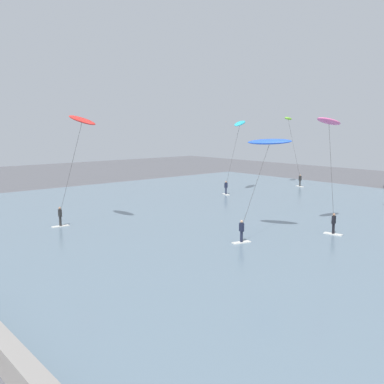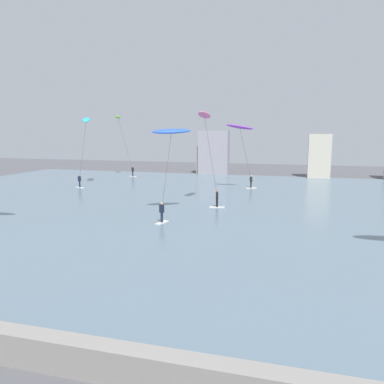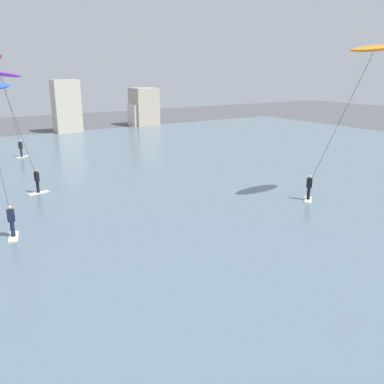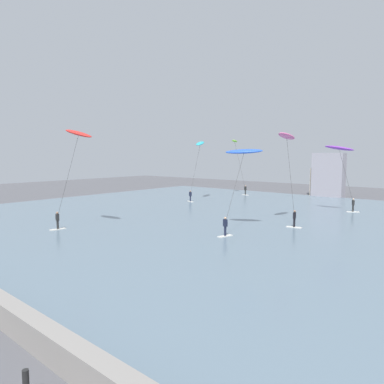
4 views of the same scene
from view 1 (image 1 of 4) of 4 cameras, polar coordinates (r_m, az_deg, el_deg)
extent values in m
cube|color=gray|center=(16.89, -22.21, -19.74)|extent=(60.00, 0.70, 1.07)
cube|color=silver|center=(35.66, 17.82, -5.20)|extent=(1.46, 0.70, 0.06)
cylinder|color=black|center=(35.57, 17.85, -4.54)|extent=(0.20, 0.20, 0.78)
cube|color=black|center=(35.42, 17.91, -3.45)|extent=(0.28, 0.38, 0.60)
sphere|color=#9E7051|center=(35.34, 17.94, -2.80)|extent=(0.20, 0.20, 0.20)
cylinder|color=#333333|center=(35.76, 17.61, 2.58)|extent=(1.57, 1.18, 7.39)
ellipsoid|color=pink|center=(36.48, 17.34, 8.75)|extent=(1.03, 3.00, 0.92)
cube|color=silver|center=(62.22, 13.80, 0.72)|extent=(1.46, 0.91, 0.06)
cylinder|color=black|center=(62.17, 13.82, 1.11)|extent=(0.20, 0.20, 0.78)
cube|color=black|center=(62.09, 13.84, 1.74)|extent=(0.33, 0.40, 0.60)
sphere|color=#9E7051|center=(62.04, 13.85, 2.11)|extent=(0.20, 0.20, 0.20)
cylinder|color=#333333|center=(62.38, 13.10, 5.45)|extent=(2.28, 0.11, 8.04)
ellipsoid|color=#7AD133|center=(62.95, 12.37, 9.30)|extent=(1.79, 2.69, 0.60)
cube|color=silver|center=(38.15, -16.67, -4.26)|extent=(0.57, 1.44, 0.06)
cylinder|color=black|center=(38.06, -16.70, -3.64)|extent=(0.20, 0.20, 0.78)
cube|color=black|center=(37.93, -16.75, -2.62)|extent=(0.36, 0.25, 0.60)
sphere|color=#9E7051|center=(37.85, -16.77, -2.01)|extent=(0.20, 0.20, 0.20)
cylinder|color=#333333|center=(37.11, -15.44, 2.95)|extent=(1.40, 1.63, 7.49)
ellipsoid|color=red|center=(36.69, -14.08, 9.03)|extent=(3.27, 1.63, 1.07)
cube|color=silver|center=(53.54, 4.41, -0.30)|extent=(1.46, 0.97, 0.06)
cylinder|color=#191E33|center=(53.48, 4.42, 0.15)|extent=(0.20, 0.20, 0.78)
cube|color=#191E33|center=(53.38, 4.42, 0.88)|extent=(0.34, 0.40, 0.60)
sphere|color=#9E7051|center=(53.33, 4.43, 1.32)|extent=(0.20, 0.20, 0.20)
cylinder|color=#333333|center=(53.87, 5.33, 4.80)|extent=(0.08, 2.36, 7.34)
ellipsoid|color=#28B2C6|center=(54.62, 6.23, 8.84)|extent=(2.30, 3.32, 0.96)
cube|color=silver|center=(31.79, 6.41, -6.50)|extent=(0.75, 1.46, 0.06)
cylinder|color=#191E33|center=(31.69, 6.43, -5.76)|extent=(0.20, 0.20, 0.78)
cube|color=#191E33|center=(31.52, 6.45, -4.55)|extent=(0.38, 0.29, 0.60)
sphere|color=tan|center=(31.43, 6.46, -3.82)|extent=(0.20, 0.20, 0.20)
cylinder|color=#333333|center=(32.17, 8.27, 0.91)|extent=(0.18, 3.05, 5.88)
ellipsoid|color=blue|center=(33.11, 10.02, 6.44)|extent=(3.44, 2.45, 0.67)
camera|label=2|loc=(11.92, -64.18, -1.78)|focal=35.58mm
camera|label=3|loc=(23.95, -36.85, 6.19)|focal=39.08mm
camera|label=4|loc=(5.01, -51.52, -12.71)|focal=32.42mm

